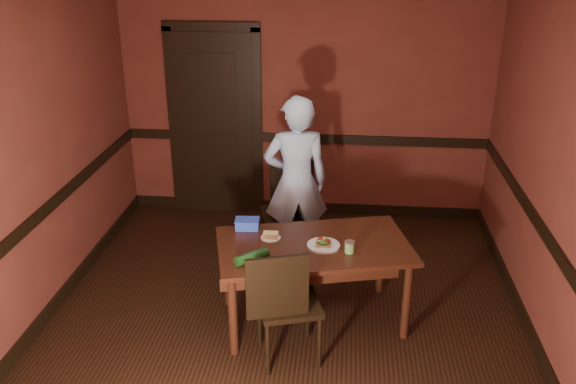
% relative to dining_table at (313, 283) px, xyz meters
% --- Properties ---
extents(floor, '(4.00, 4.50, 0.01)m').
position_rel_dining_table_xyz_m(floor, '(-0.23, -0.10, -0.36)').
color(floor, black).
rests_on(floor, ground).
extents(wall_back, '(4.00, 0.02, 2.70)m').
position_rel_dining_table_xyz_m(wall_back, '(-0.23, 2.15, 0.99)').
color(wall_back, maroon).
rests_on(wall_back, ground).
extents(wall_front, '(4.00, 0.02, 2.70)m').
position_rel_dining_table_xyz_m(wall_front, '(-0.23, -2.35, 0.99)').
color(wall_front, maroon).
rests_on(wall_front, ground).
extents(wall_left, '(0.02, 4.50, 2.70)m').
position_rel_dining_table_xyz_m(wall_left, '(-2.23, -0.10, 0.99)').
color(wall_left, maroon).
rests_on(wall_left, ground).
extents(wall_right, '(0.02, 4.50, 2.70)m').
position_rel_dining_table_xyz_m(wall_right, '(1.77, -0.10, 0.99)').
color(wall_right, maroon).
rests_on(wall_right, ground).
extents(dado_back, '(4.00, 0.03, 0.10)m').
position_rel_dining_table_xyz_m(dado_back, '(-0.23, 2.14, 0.54)').
color(dado_back, black).
rests_on(dado_back, ground).
extents(dado_left, '(0.03, 4.50, 0.10)m').
position_rel_dining_table_xyz_m(dado_left, '(-2.22, -0.10, 0.54)').
color(dado_left, black).
rests_on(dado_left, ground).
extents(dado_right, '(0.03, 4.50, 0.10)m').
position_rel_dining_table_xyz_m(dado_right, '(1.75, -0.10, 0.54)').
color(dado_right, black).
rests_on(dado_right, ground).
extents(baseboard_back, '(4.00, 0.03, 0.12)m').
position_rel_dining_table_xyz_m(baseboard_back, '(-0.23, 2.14, -0.30)').
color(baseboard_back, black).
rests_on(baseboard_back, ground).
extents(baseboard_left, '(0.03, 4.50, 0.12)m').
position_rel_dining_table_xyz_m(baseboard_left, '(-2.22, -0.10, -0.30)').
color(baseboard_left, black).
rests_on(baseboard_left, ground).
extents(baseboard_right, '(0.03, 4.50, 0.12)m').
position_rel_dining_table_xyz_m(baseboard_right, '(1.75, -0.10, -0.30)').
color(baseboard_right, black).
rests_on(baseboard_right, ground).
extents(door, '(1.05, 0.07, 2.20)m').
position_rel_dining_table_xyz_m(door, '(-1.23, 2.12, 0.73)').
color(door, black).
rests_on(door, ground).
extents(dining_table, '(1.69, 1.21, 0.71)m').
position_rel_dining_table_xyz_m(dining_table, '(0.00, 0.00, 0.00)').
color(dining_table, '#34170D').
rests_on(dining_table, floor).
extents(chair_far, '(0.54, 0.54, 0.94)m').
position_rel_dining_table_xyz_m(chair_far, '(-0.35, 1.09, 0.11)').
color(chair_far, black).
rests_on(chair_far, floor).
extents(chair_near, '(0.56, 0.56, 0.96)m').
position_rel_dining_table_xyz_m(chair_near, '(-0.16, -0.48, 0.12)').
color(chair_near, black).
rests_on(chair_near, floor).
extents(person, '(0.68, 0.52, 1.67)m').
position_rel_dining_table_xyz_m(person, '(-0.23, 0.99, 0.48)').
color(person, '#B3D4F4').
rests_on(person, floor).
extents(sandwich_plate, '(0.26, 0.26, 0.07)m').
position_rel_dining_table_xyz_m(sandwich_plate, '(0.08, -0.03, 0.38)').
color(sandwich_plate, white).
rests_on(sandwich_plate, dining_table).
extents(sauce_jar, '(0.08, 0.08, 0.09)m').
position_rel_dining_table_xyz_m(sauce_jar, '(0.28, -0.11, 0.40)').
color(sauce_jar, '#5C9449').
rests_on(sauce_jar, dining_table).
extents(cheese_saucer, '(0.16, 0.16, 0.05)m').
position_rel_dining_table_xyz_m(cheese_saucer, '(-0.36, 0.07, 0.38)').
color(cheese_saucer, white).
rests_on(cheese_saucer, dining_table).
extents(food_tub, '(0.21, 0.15, 0.09)m').
position_rel_dining_table_xyz_m(food_tub, '(-0.57, 0.22, 0.40)').
color(food_tub, blue).
rests_on(food_tub, dining_table).
extents(wrapped_veg, '(0.26, 0.24, 0.08)m').
position_rel_dining_table_xyz_m(wrapped_veg, '(-0.45, -0.32, 0.40)').
color(wrapped_veg, '#133910').
rests_on(wrapped_veg, dining_table).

